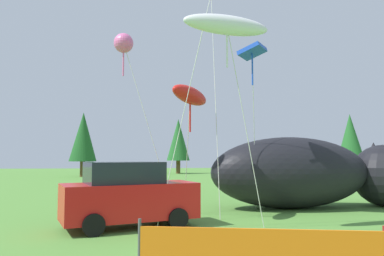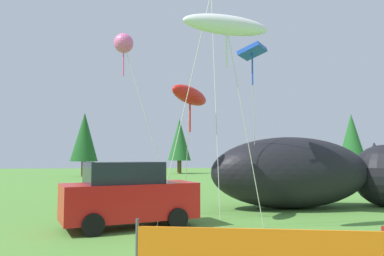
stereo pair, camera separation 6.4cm
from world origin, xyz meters
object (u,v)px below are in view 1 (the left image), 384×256
Objects in this scene: kite_white_ghost at (227,26)px; kite_blue_box at (252,54)px; kite_pink_octopus at (124,44)px; kite_red_lizard at (190,96)px; inflatable_cat at (311,175)px; parked_car at (129,195)px.

kite_blue_box is (1.56, 2.78, -0.08)m from kite_white_ghost.
kite_pink_octopus reaches higher than kite_blue_box.
kite_red_lizard is 0.74× the size of kite_white_ghost.
inflatable_cat is 8.12m from kite_white_ghost.
kite_pink_octopus reaches higher than kite_red_lizard.
inflatable_cat is 1.33× the size of kite_pink_octopus.
parked_car is at bearing 160.62° from kite_white_ghost.
kite_white_ghost is (0.90, -2.13, 1.83)m from kite_red_lizard.
kite_red_lizard is at bearing -158.37° from inflatable_cat.
kite_red_lizard is at bearing 112.98° from kite_white_ghost.
kite_blue_box is at bearing 60.76° from kite_white_ghost.
kite_blue_box is (4.92, -0.85, -0.50)m from kite_pink_octopus.
inflatable_cat is 6.76m from kite_red_lizard.
inflatable_cat is 9.59m from kite_pink_octopus.
kite_pink_octopus is (-3.36, 3.63, 0.42)m from kite_white_ghost.
parked_car is at bearing -157.39° from inflatable_cat.
inflatable_cat is 5.92m from kite_blue_box.
inflatable_cat is (7.58, 3.61, 0.40)m from parked_car.
inflatable_cat is 1.44× the size of kite_blue_box.
inflatable_cat is 1.94× the size of kite_red_lizard.
kite_white_ghost is at bearing -119.24° from kite_blue_box.
parked_car is 6.06m from kite_white_ghost.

